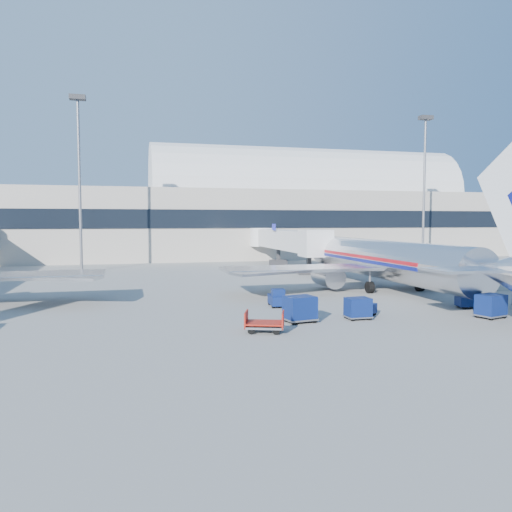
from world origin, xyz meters
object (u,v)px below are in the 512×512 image
object	(u,v)px
tug_left	(277,298)
airliner_main	(390,260)
mast_west	(79,157)
mast_east	(425,168)
barrier_mid	(509,286)
cart_train_a	(358,308)
cart_train_b	(300,308)
tug_right	(471,299)
tug_lead	(364,307)
barrier_near	(479,287)
jetbridge_near	(283,240)
cart_train_c	(302,309)
cart_solo_near	(491,305)
cart_open_red	(265,325)

from	to	relation	value
tug_left	airliner_main	bearing A→B (deg)	-60.63
mast_west	mast_east	distance (m)	50.00
airliner_main	barrier_mid	size ratio (longest dim) A/B	12.42
cart_train_a	cart_train_b	distance (m)	4.15
airliner_main	tug_right	distance (m)	10.44
barrier_mid	tug_lead	size ratio (longest dim) A/B	1.32
barrier_near	cart_train_a	world-z (taller)	cart_train_a
airliner_main	mast_east	xyz separation A→B (m)	(20.00, 25.49, 11.87)
mast_west	tug_left	xyz separation A→B (m)	(17.04, -31.26, -14.14)
airliner_main	jetbridge_near	xyz separation A→B (m)	(-2.40, 26.30, 1.00)
cart_train_c	cart_train_a	bearing A→B (deg)	-3.95
cart_train_a	cart_solo_near	size ratio (longest dim) A/B	0.77
barrier_mid	cart_open_red	distance (m)	29.93
mast_west	barrier_near	world-z (taller)	mast_west
jetbridge_near	tug_left	world-z (taller)	jetbridge_near
airliner_main	mast_west	xyz separation A→B (m)	(-30.00, 25.49, 11.87)
mast_east	cart_solo_near	size ratio (longest dim) A/B	10.44
jetbridge_near	tug_right	distance (m)	36.75
jetbridge_near	cart_open_red	xyz separation A→B (m)	(-13.86, -40.49, -3.49)
mast_east	cart_train_c	xyz separation A→B (m)	(-33.09, -37.35, -13.92)
tug_lead	cart_open_red	bearing A→B (deg)	163.71
cart_train_c	cart_solo_near	size ratio (longest dim) A/B	0.88
barrier_mid	cart_solo_near	world-z (taller)	cart_solo_near
cart_solo_near	jetbridge_near	bearing A→B (deg)	77.76
airliner_main	barrier_near	world-z (taller)	airliner_main
tug_left	cart_train_a	bearing A→B (deg)	-142.77
mast_west	tug_right	size ratio (longest dim) A/B	9.18
mast_east	cart_solo_near	world-z (taller)	mast_east
mast_east	airliner_main	bearing A→B (deg)	-128.11
barrier_near	cart_train_a	size ratio (longest dim) A/B	1.79
cart_train_a	cart_train_c	xyz separation A→B (m)	(-3.97, 0.11, 0.08)
cart_open_red	airliner_main	bearing A→B (deg)	60.79
mast_west	tug_right	distance (m)	49.40
mast_east	tug_lead	distance (m)	48.31
barrier_mid	tug_lead	bearing A→B (deg)	-156.40
barrier_near	tug_left	size ratio (longest dim) A/B	1.32
airliner_main	barrier_mid	xyz separation A→B (m)	(11.30, -2.51, -2.48)
tug_lead	cart_train_c	world-z (taller)	cart_train_c
airliner_main	tug_left	xyz separation A→B (m)	(-12.96, -5.76, -2.28)
airliner_main	tug_left	bearing A→B (deg)	-156.04
cart_solo_near	barrier_mid	bearing A→B (deg)	29.27
tug_left	mast_east	bearing A→B (deg)	-41.11
barrier_mid	cart_open_red	size ratio (longest dim) A/B	1.10
mast_east	cart_train_b	bearing A→B (deg)	-131.63
barrier_mid	cart_solo_near	bearing A→B (deg)	-135.24
airliner_main	cart_train_c	distance (m)	17.78
barrier_near	cart_train_a	distance (m)	19.56
jetbridge_near	tug_right	xyz separation A→B (m)	(3.58, -36.43, -3.25)
cart_train_b	barrier_mid	bearing A→B (deg)	10.24
mast_east	cart_open_red	distance (m)	55.64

